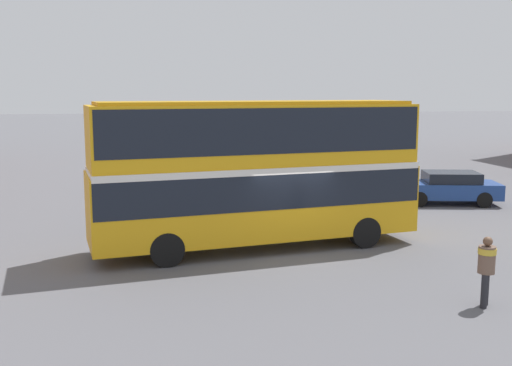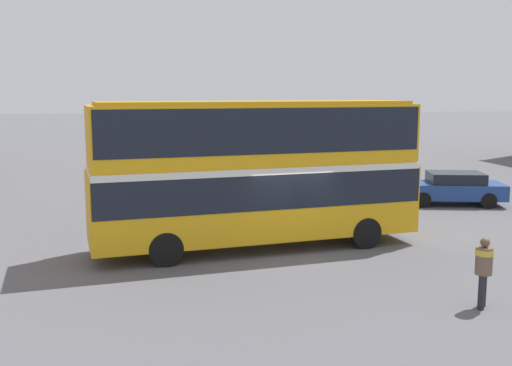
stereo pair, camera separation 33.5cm
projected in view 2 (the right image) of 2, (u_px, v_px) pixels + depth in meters
name	position (u px, v px, depth m)	size (l,w,h in m)	color
ground_plane	(290.00, 252.00, 18.20)	(240.00, 240.00, 0.00)	#5B5B60
double_decker_bus	(256.00, 165.00, 18.35)	(10.34, 4.01, 4.55)	gold
pedestrian_foreground	(484.00, 265.00, 13.37)	(0.56, 0.56, 1.63)	#232328
parked_car_kerb_near	(187.00, 169.00, 32.09)	(4.77, 2.82, 1.39)	maroon
parked_car_kerb_far	(452.00, 188.00, 25.86)	(4.66, 2.84, 1.40)	navy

